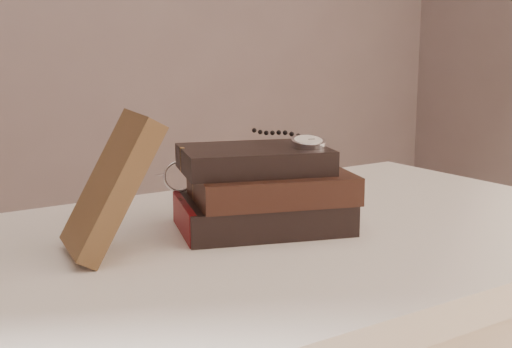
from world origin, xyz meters
TOP-DOWN VIEW (x-y plane):
  - table at (0.00, 0.35)m, footprint 1.00×0.60m
  - book_stack at (-0.01, 0.37)m, footprint 0.25×0.22m
  - journal at (-0.22, 0.37)m, footprint 0.12×0.13m
  - pocket_watch at (0.04, 0.35)m, footprint 0.06×0.15m
  - eyeglasses at (-0.06, 0.47)m, footprint 0.12×0.13m

SIDE VIEW (x-z plane):
  - table at x=0.00m, z-range 0.28..1.03m
  - book_stack at x=-0.01m, z-range 0.75..0.86m
  - eyeglasses at x=-0.06m, z-range 0.79..0.83m
  - journal at x=-0.22m, z-range 0.75..0.92m
  - pocket_watch at x=0.04m, z-range 0.86..0.88m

